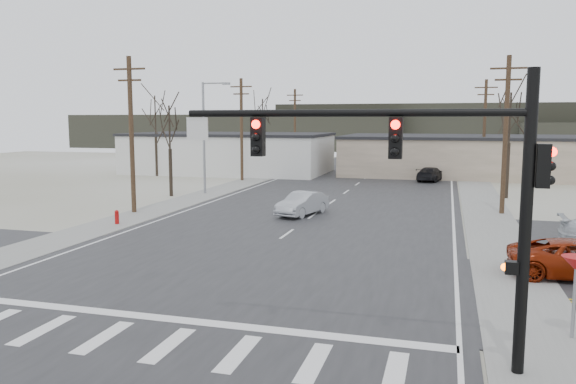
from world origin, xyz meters
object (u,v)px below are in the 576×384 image
Objects in this scene: car_far_a at (431,174)px; car_far_b at (349,160)px; fire_hydrant at (117,217)px; sedan_crossing at (302,204)px; traffic_signal_mast at (441,178)px.

car_far_b reaches higher than car_far_a.
sedan_crossing reaches higher than fire_hydrant.
traffic_signal_mast is 2.00× the size of car_far_b.
car_far_a is (-1.35, 42.68, -3.94)m from traffic_signal_mast.
fire_hydrant is 0.19× the size of car_far_b.
traffic_signal_mast reaches higher than car_far_b.
traffic_signal_mast is 42.88m from car_far_a.
sedan_crossing is at bearing -106.54° from car_far_b.
car_far_b is (-12.02, 57.86, -3.87)m from traffic_signal_mast.
traffic_signal_mast reaches higher than fire_hydrant.
car_far_b reaches higher than sedan_crossing.
car_far_a is at bearing 59.55° from fire_hydrant.
car_far_a is (7.23, 22.48, -0.04)m from sedan_crossing.
traffic_signal_mast is at bearing -100.02° from car_far_b.
car_far_b is (6.07, 43.66, 0.36)m from fire_hydrant.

